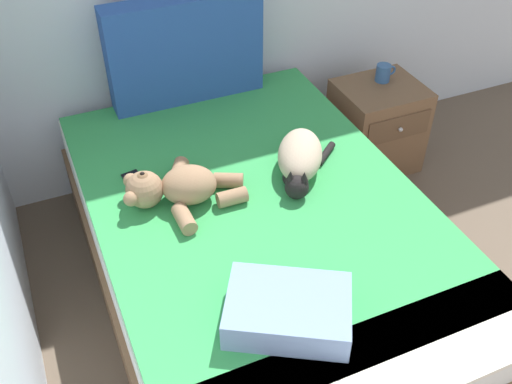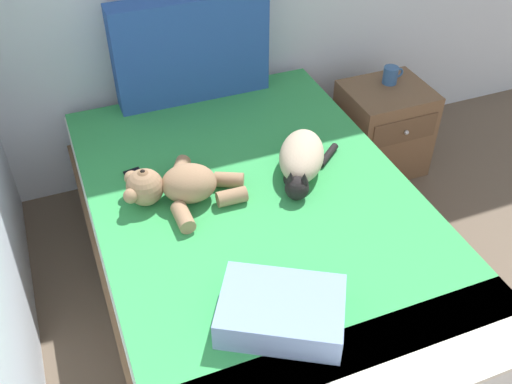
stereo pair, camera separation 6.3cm
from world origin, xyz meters
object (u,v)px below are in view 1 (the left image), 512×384
object	(u,v)px
cat	(300,158)
cell_phone	(136,181)
patterned_cushion	(185,50)
nightstand	(376,126)
throw_pillow	(288,310)
mug	(384,73)
teddy_bear	(177,187)
bed	(259,250)

from	to	relation	value
cat	cell_phone	bearing A→B (deg)	162.85
patterned_cushion	nightstand	bearing A→B (deg)	-14.35
cat	throw_pillow	bearing A→B (deg)	-119.38
patterned_cushion	mug	world-z (taller)	patterned_cushion
teddy_bear	cell_phone	size ratio (longest dim) A/B	3.24
bed	cell_phone	xyz separation A→B (m)	(-0.43, 0.33, 0.28)
bed	nightstand	distance (m)	1.20
cell_phone	bed	bearing A→B (deg)	-37.47
bed	patterned_cushion	distance (m)	1.06
patterned_cushion	bed	bearing A→B (deg)	-90.16
patterned_cushion	cell_phone	bearing A→B (deg)	-126.65
cat	mug	distance (m)	1.01
teddy_bear	throw_pillow	world-z (taller)	teddy_bear
cat	patterned_cushion	bearing A→B (deg)	106.92
patterned_cushion	throw_pillow	bearing A→B (deg)	-95.99
bed	teddy_bear	size ratio (longest dim) A/B	3.94
nightstand	cat	bearing A→B (deg)	-145.59
mug	cat	bearing A→B (deg)	-143.98
cell_phone	mug	distance (m)	1.53
cat	throw_pillow	size ratio (longest dim) A/B	1.02
patterned_cushion	teddy_bear	bearing A→B (deg)	-111.60
nightstand	cell_phone	bearing A→B (deg)	-167.44
cat	mug	bearing A→B (deg)	36.02
patterned_cushion	teddy_bear	xyz separation A→B (m)	(-0.30, -0.76, -0.19)
patterned_cushion	throw_pillow	distance (m)	1.51
patterned_cushion	throw_pillow	size ratio (longest dim) A/B	1.92
teddy_bear	mug	xyz separation A→B (m)	(1.35, 0.57, -0.06)
mug	cell_phone	bearing A→B (deg)	-165.50
cell_phone	throw_pillow	distance (m)	0.95
cell_phone	throw_pillow	bearing A→B (deg)	-73.16
cell_phone	mug	size ratio (longest dim) A/B	1.31
nightstand	patterned_cushion	bearing A→B (deg)	165.65
cell_phone	mug	xyz separation A→B (m)	(1.48, 0.38, 0.00)
cell_phone	teddy_bear	bearing A→B (deg)	-55.02
bed	throw_pillow	distance (m)	0.69
bed	mug	xyz separation A→B (m)	(1.05, 0.71, 0.28)
teddy_bear	throw_pillow	xyz separation A→B (m)	(0.15, -0.73, -0.01)
bed	throw_pillow	bearing A→B (deg)	-104.82
cell_phone	throw_pillow	size ratio (longest dim) A/B	0.39
bed	mug	world-z (taller)	mug
bed	cat	xyz separation A→B (m)	(0.24, 0.12, 0.35)
cat	mug	world-z (taller)	cat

